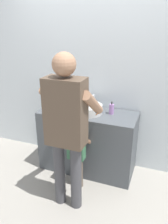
# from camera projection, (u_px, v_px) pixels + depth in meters

# --- Properties ---
(ground_plane) EXTENTS (14.00, 14.00, 0.00)m
(ground_plane) POSITION_uv_depth(u_px,v_px,m) (80.00, 180.00, 2.98)
(ground_plane) COLOR #9E998E
(back_wall) EXTENTS (4.40, 0.08, 2.70)m
(back_wall) POSITION_uv_depth(u_px,v_px,m) (96.00, 70.00, 3.01)
(back_wall) COLOR silver
(back_wall) RESTS_ON ground
(vanity_cabinet) EXTENTS (1.27, 0.54, 0.86)m
(vanity_cabinet) POSITION_uv_depth(u_px,v_px,m) (88.00, 141.00, 3.08)
(vanity_cabinet) COLOR #4C5156
(vanity_cabinet) RESTS_ON ground
(sink_basin) EXTENTS (0.38, 0.38, 0.11)m
(sink_basin) POSITION_uv_depth(u_px,v_px,m) (88.00, 109.00, 2.88)
(sink_basin) COLOR silver
(sink_basin) RESTS_ON vanity_cabinet
(faucet) EXTENTS (0.18, 0.14, 0.18)m
(faucet) POSITION_uv_depth(u_px,v_px,m) (93.00, 101.00, 3.07)
(faucet) COLOR #B7BABF
(faucet) RESTS_ON vanity_cabinet
(toothbrush_cup) EXTENTS (0.07, 0.07, 0.21)m
(toothbrush_cup) POSITION_uv_depth(u_px,v_px,m) (62.00, 105.00, 3.01)
(toothbrush_cup) COLOR silver
(toothbrush_cup) RESTS_ON vanity_cabinet
(soap_bottle) EXTENTS (0.06, 0.06, 0.17)m
(soap_bottle) POSITION_uv_depth(u_px,v_px,m) (112.00, 109.00, 2.85)
(soap_bottle) COLOR #B27FC6
(soap_bottle) RESTS_ON vanity_cabinet
(child_toddler) EXTENTS (0.27, 0.27, 0.89)m
(child_toddler) POSITION_uv_depth(u_px,v_px,m) (77.00, 149.00, 2.69)
(child_toddler) COLOR #6B5B4C
(child_toddler) RESTS_ON ground
(adult_parent) EXTENTS (0.53, 0.56, 1.71)m
(adult_parent) POSITION_uv_depth(u_px,v_px,m) (67.00, 122.00, 2.23)
(adult_parent) COLOR #47474C
(adult_parent) RESTS_ON ground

